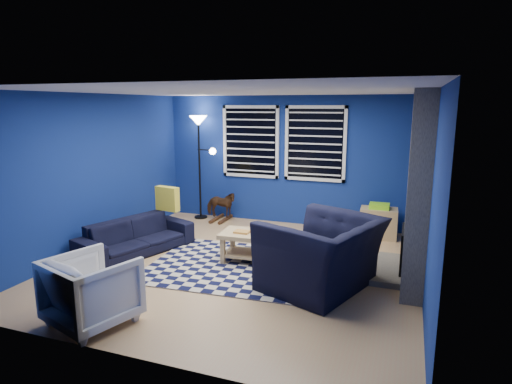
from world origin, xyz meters
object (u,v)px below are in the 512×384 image
(sofa, at_px, (136,236))
(armchair_big, at_px, (322,254))
(cabinet, at_px, (378,222))
(coffee_table, at_px, (253,241))
(rocking_horse, at_px, (221,204))
(floor_lamp, at_px, (200,135))
(armchair_bent, at_px, (92,290))
(tv, at_px, (422,162))

(sofa, relative_size, armchair_big, 1.31)
(sofa, relative_size, cabinet, 2.83)
(armchair_big, xyz_separation_m, coffee_table, (-1.14, 0.56, -0.13))
(rocking_horse, height_order, floor_lamp, floor_lamp)
(armchair_big, relative_size, armchair_bent, 1.69)
(armchair_big, height_order, cabinet, armchair_big)
(armchair_bent, bearing_deg, floor_lamp, -60.34)
(rocking_horse, height_order, coffee_table, rocking_horse)
(armchair_bent, relative_size, cabinet, 1.27)
(sofa, height_order, cabinet, cabinet)
(armchair_big, distance_m, coffee_table, 1.27)
(tv, relative_size, coffee_table, 1.02)
(armchair_bent, relative_size, floor_lamp, 0.39)
(tv, distance_m, armchair_bent, 5.36)
(tv, relative_size, sofa, 0.54)
(tv, xyz_separation_m, sofa, (-4.21, -2.03, -1.13))
(armchair_bent, height_order, coffee_table, armchair_bent)
(sofa, xyz_separation_m, armchair_bent, (0.90, -2.06, 0.11))
(cabinet, bearing_deg, coffee_table, -133.67)
(cabinet, bearing_deg, rocking_horse, 175.91)
(sofa, relative_size, rocking_horse, 2.93)
(floor_lamp, bearing_deg, sofa, -89.99)
(armchair_big, relative_size, cabinet, 2.16)
(armchair_bent, bearing_deg, cabinet, -104.47)
(tv, relative_size, armchair_bent, 1.21)
(tv, xyz_separation_m, rocking_horse, (-3.74, 0.20, -1.06))
(coffee_table, bearing_deg, floor_lamp, 132.87)
(tv, height_order, cabinet, tv)
(tv, bearing_deg, coffee_table, -142.14)
(armchair_big, bearing_deg, sofa, -75.30)
(armchair_big, bearing_deg, rocking_horse, -114.01)
(tv, relative_size, floor_lamp, 0.47)
(rocking_horse, bearing_deg, armchair_big, -141.76)
(sofa, bearing_deg, tv, -44.77)
(sofa, xyz_separation_m, armchair_big, (3.03, -0.32, 0.19))
(tv, bearing_deg, armchair_big, -116.57)
(armchair_bent, distance_m, floor_lamp, 4.63)
(sofa, height_order, armchair_bent, armchair_bent)
(floor_lamp, bearing_deg, armchair_bent, -78.21)
(tv, distance_m, cabinet, 1.30)
(tv, xyz_separation_m, floor_lamp, (-4.21, 0.25, 0.33))
(cabinet, bearing_deg, armchair_big, -104.72)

